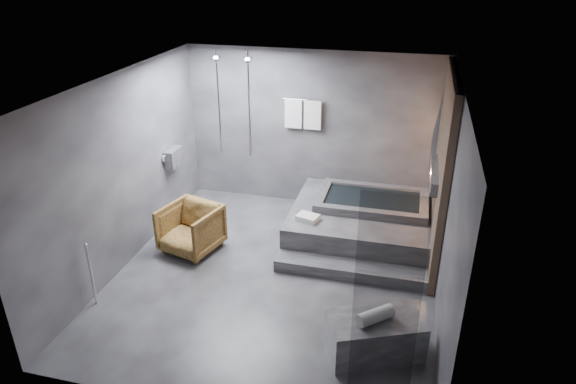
# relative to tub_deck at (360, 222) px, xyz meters

# --- Properties ---
(room) EXTENTS (5.00, 5.04, 2.82)m
(room) POSITION_rel_tub_deck_xyz_m (-0.65, -1.21, 1.48)
(room) COLOR #2A2A2D
(room) RESTS_ON ground
(tub_deck) EXTENTS (2.20, 2.00, 0.50)m
(tub_deck) POSITION_rel_tub_deck_xyz_m (0.00, 0.00, 0.00)
(tub_deck) COLOR #2F2F31
(tub_deck) RESTS_ON ground
(tub_step) EXTENTS (2.20, 0.36, 0.18)m
(tub_step) POSITION_rel_tub_deck_xyz_m (0.00, -1.18, -0.16)
(tub_step) COLOR #2F2F31
(tub_step) RESTS_ON ground
(concrete_bench) EXTENTS (1.21, 0.96, 0.48)m
(concrete_bench) POSITION_rel_tub_deck_xyz_m (0.49, -2.67, -0.01)
(concrete_bench) COLOR #363639
(concrete_bench) RESTS_ON ground
(driftwood_chair) EXTENTS (0.99, 1.00, 0.75)m
(driftwood_chair) POSITION_rel_tub_deck_xyz_m (-2.51, -1.08, 0.12)
(driftwood_chair) COLOR #462D11
(driftwood_chair) RESTS_ON ground
(rolled_towel) EXTENTS (0.43, 0.41, 0.16)m
(rolled_towel) POSITION_rel_tub_deck_xyz_m (0.48, -2.71, 0.31)
(rolled_towel) COLOR silver
(rolled_towel) RESTS_ON concrete_bench
(deck_towel) EXTENTS (0.37, 0.31, 0.09)m
(deck_towel) POSITION_rel_tub_deck_xyz_m (-0.76, -0.59, 0.29)
(deck_towel) COLOR silver
(deck_towel) RESTS_ON tub_deck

